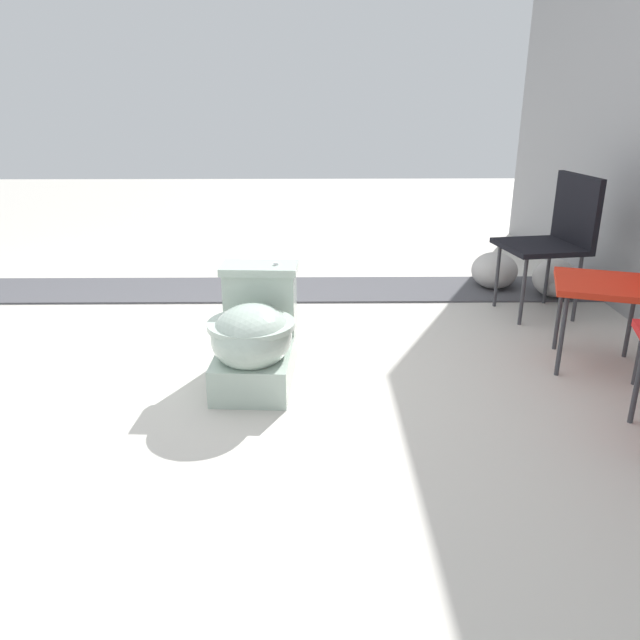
# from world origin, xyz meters

# --- Properties ---
(ground_plane) EXTENTS (14.00, 14.00, 0.00)m
(ground_plane) POSITION_xyz_m (0.00, 0.00, 0.00)
(ground_plane) COLOR beige
(gravel_strip) EXTENTS (0.56, 8.00, 0.01)m
(gravel_strip) POSITION_xyz_m (-1.20, 0.50, 0.01)
(gravel_strip) COLOR #4C4C51
(gravel_strip) RESTS_ON ground
(toilet) EXTENTS (0.65, 0.41, 0.52)m
(toilet) POSITION_xyz_m (0.22, 0.29, 0.22)
(toilet) COLOR #B2C6B7
(toilet) RESTS_ON ground
(folding_chair_left) EXTENTS (0.51, 0.51, 0.83)m
(folding_chair_left) POSITION_xyz_m (-0.72, 2.01, 0.51)
(folding_chair_left) COLOR black
(folding_chair_left) RESTS_ON ground
(folding_chair_middle) EXTENTS (0.56, 0.56, 0.83)m
(folding_chair_middle) POSITION_xyz_m (0.10, 2.04, 0.51)
(folding_chair_middle) COLOR red
(folding_chair_middle) RESTS_ON ground
(boulder_near) EXTENTS (0.44, 0.40, 0.24)m
(boulder_near) POSITION_xyz_m (-1.25, 1.82, 0.12)
(boulder_near) COLOR #B7B2AD
(boulder_near) RESTS_ON ground
(boulder_far) EXTENTS (0.46, 0.41, 0.24)m
(boulder_far) POSITION_xyz_m (-1.07, 2.17, 0.12)
(boulder_far) COLOR #B7B2AD
(boulder_far) RESTS_ON ground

